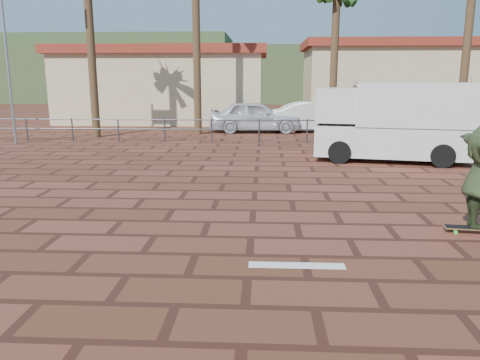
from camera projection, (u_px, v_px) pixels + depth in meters
The scene contains 13 objects.
ground at pixel (251, 237), 8.01m from camera, with size 120.00×120.00×0.00m, color brown.
paint_stripe at pixel (297, 265), 6.80m from camera, with size 1.40×0.22×0.01m, color white.
guardrail at pixel (259, 127), 19.57m from camera, with size 24.06×0.06×1.00m.
flagpole at pixel (7, 26), 18.24m from camera, with size 1.30×0.10×8.00m.
building_west at pixel (166, 84), 29.28m from camera, with size 12.60×7.60×4.50m.
building_east at pixel (384, 80), 30.48m from camera, with size 10.60×6.60×5.00m.
hill_front at pixel (263, 75), 56.15m from camera, with size 70.00×18.00×6.00m, color #384C28.
hill_back at pixel (100, 68), 62.89m from camera, with size 35.00×14.00×8.00m, color #384C28.
longboard at pixel (477, 229), 8.19m from camera, with size 1.13×0.37×0.11m.
campervan at pixel (394, 120), 15.20m from camera, with size 5.17×2.92×2.53m.
car_silver at pixel (256, 116), 23.46m from camera, with size 1.85×4.60×1.57m, color silver.
car_white at pixel (315, 117), 23.64m from camera, with size 1.59×4.55×1.50m, color white.
street_sign at pixel (448, 103), 18.97m from camera, with size 0.46×0.24×2.38m.
Camera 1 is at (0.20, -7.61, 2.67)m, focal length 35.00 mm.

